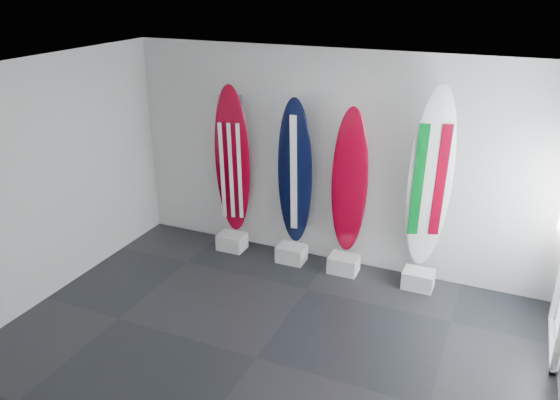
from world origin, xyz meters
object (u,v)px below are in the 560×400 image
at_px(surfboard_usa, 232,161).
at_px(surfboard_swiss, 350,183).
at_px(surfboard_navy, 295,174).
at_px(surfboard_italy, 430,181).

xyz_separation_m(surfboard_usa, surfboard_swiss, (1.76, 0.00, -0.07)).
relative_size(surfboard_navy, surfboard_swiss, 1.02).
height_order(surfboard_usa, surfboard_italy, surfboard_italy).
bearing_deg(surfboard_italy, surfboard_swiss, 159.67).
height_order(surfboard_usa, surfboard_swiss, surfboard_usa).
relative_size(surfboard_navy, surfboard_italy, 0.87).
bearing_deg(surfboard_usa, surfboard_navy, -14.55).
height_order(surfboard_swiss, surfboard_italy, surfboard_italy).
bearing_deg(surfboard_swiss, surfboard_italy, -17.26).
distance_m(surfboard_usa, surfboard_swiss, 1.76).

